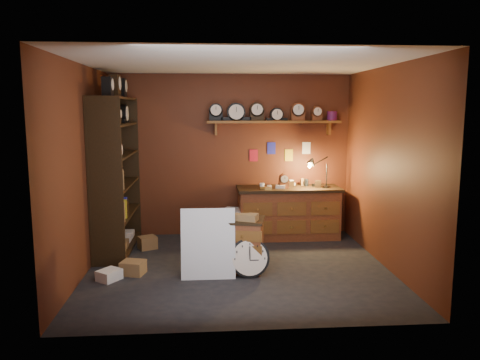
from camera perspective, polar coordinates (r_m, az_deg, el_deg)
name	(u,v)px	position (r m, az deg, el deg)	size (l,w,h in m)	color
floor	(238,268)	(6.43, -0.20, -10.69)	(4.00, 4.00, 0.00)	black
room_shell	(241,140)	(6.19, 0.14, 4.88)	(4.02, 3.62, 2.71)	#5A2915
shelving_unit	(114,168)	(7.21, -15.13, 1.38)	(0.47, 1.60, 2.58)	black
workbench	(288,210)	(7.82, 5.92, -3.61)	(1.70, 0.66, 1.36)	brown
low_cabinet	(241,242)	(6.25, 0.06, -7.56)	(0.70, 0.63, 0.79)	brown
big_round_clock	(250,258)	(6.04, 1.17, -9.46)	(0.51, 0.17, 0.51)	black
white_panel	(208,277)	(6.11, -3.86, -11.74)	(0.69, 0.03, 0.91)	silver
mini_fridge	(237,225)	(7.69, -0.34, -5.49)	(0.60, 0.63, 0.50)	silver
floor_box_a	(133,268)	(6.33, -12.90, -10.37)	(0.29, 0.24, 0.18)	olive
floor_box_b	(109,275)	(6.20, -15.66, -11.09)	(0.22, 0.27, 0.13)	white
floor_box_c	(148,243)	(7.38, -11.21, -7.50)	(0.26, 0.21, 0.19)	olive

